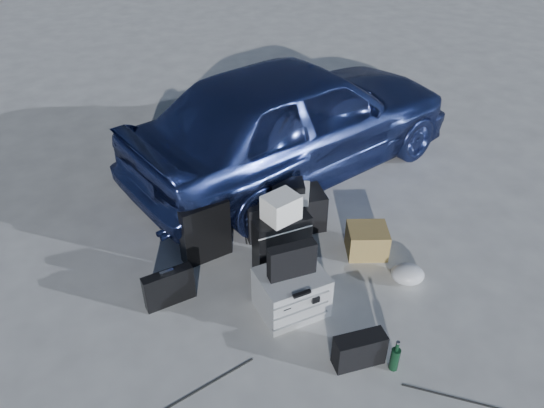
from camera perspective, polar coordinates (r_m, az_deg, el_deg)
The scene contains 15 objects.
ground at distance 4.21m, azimuth 5.84°, elevation -11.78°, with size 60.00×60.00×0.00m, color beige.
car at distance 5.57m, azimuth 2.52°, elevation 9.25°, with size 1.48×3.69×1.26m, color navy.
pelican_case at distance 4.11m, azimuth 2.10°, elevation -9.46°, with size 0.50×0.41×0.36m, color #9B9EA0.
laptop_bag at distance 3.90m, azimuth 2.16°, elevation -6.10°, with size 0.36×0.09×0.27m, color black.
briefcase at distance 4.25m, azimuth -11.02°, elevation -8.82°, with size 0.40×0.09×0.31m, color black.
suitcase_left at distance 4.55m, azimuth -7.24°, elevation -2.92°, with size 0.43×0.15×0.55m, color black.
suitcase_right at distance 4.35m, azimuth 1.07°, elevation -4.60°, with size 0.47×0.17×0.56m, color black.
white_carton at distance 4.13m, azimuth 0.99°, elevation -0.40°, with size 0.26×0.21×0.21m, color white.
duffel_bag at distance 4.89m, azimuth 1.32°, elevation -0.90°, with size 0.74×0.32×0.37m, color black.
flat_box_white at distance 4.76m, azimuth 1.54°, elevation 1.27°, with size 0.41×0.31×0.07m, color white.
flat_box_black at distance 4.73m, azimuth 1.70°, elevation 2.00°, with size 0.29×0.21×0.06m, color black.
cardboard_box at distance 4.72m, azimuth 10.18°, elevation -3.90°, with size 0.34×0.30×0.26m, color olive.
plastic_bag at distance 4.54m, azimuth 14.38°, elevation -7.31°, with size 0.27×0.23×0.15m, color silver.
messenger_bag at distance 3.85m, azimuth 9.37°, elevation -15.25°, with size 0.36×0.14×0.25m, color black.
green_bottle at distance 3.86m, azimuth 13.13°, elevation -15.62°, with size 0.07×0.07×0.26m, color black.
Camera 1 is at (-1.27, -2.58, 3.07)m, focal length 35.00 mm.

